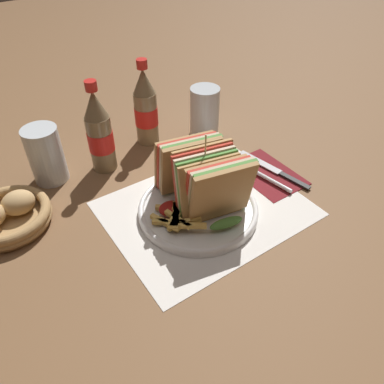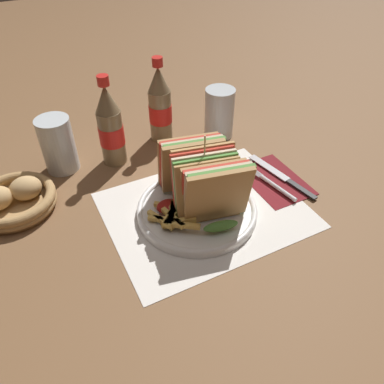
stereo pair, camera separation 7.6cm
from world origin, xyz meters
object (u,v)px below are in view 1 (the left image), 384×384
knife (274,170)px  coke_bottle_far (146,109)px  club_sandwich (204,179)px  plate_main (198,208)px  glass_near (204,115)px  coke_bottle_near (100,133)px  glass_far (47,158)px  bread_basket (7,216)px  fork (266,177)px

knife → coke_bottle_far: coke_bottle_far is taller
club_sandwich → knife: size_ratio=1.05×
plate_main → glass_near: size_ratio=1.90×
coke_bottle_far → coke_bottle_near: bearing=-162.8°
plate_main → knife: bearing=2.9°
plate_main → knife: 0.23m
plate_main → glass_near: 0.31m
club_sandwich → knife: (0.21, 0.01, -0.07)m
coke_bottle_near → glass_far: size_ratio=1.67×
plate_main → club_sandwich: 0.07m
club_sandwich → bread_basket: bearing=151.9°
club_sandwich → coke_bottle_far: coke_bottle_far is taller
fork → coke_bottle_far: coke_bottle_far is taller
club_sandwich → coke_bottle_far: bearing=83.0°
knife → glass_far: glass_far is taller
knife → bread_basket: bearing=153.1°
knife → bread_basket: 0.58m
plate_main → fork: bearing=-0.7°
club_sandwich → coke_bottle_far: 0.30m
plate_main → coke_bottle_far: 0.31m
bread_basket → club_sandwich: bearing=-28.1°
club_sandwich → plate_main: bearing=-174.1°
knife → glass_far: bearing=138.7°
club_sandwich → knife: bearing=2.7°
coke_bottle_far → glass_far: bearing=-176.5°
bread_basket → knife: bearing=-17.3°
plate_main → coke_bottle_near: size_ratio=1.14×
knife → coke_bottle_far: size_ratio=0.92×
plate_main → coke_bottle_near: bearing=109.7°
coke_bottle_far → bread_basket: bearing=-163.6°
fork → plate_main: bearing=169.7°
plate_main → glass_far: glass_far is taller
coke_bottle_far → glass_far: size_ratio=1.67×
coke_bottle_far → glass_far: (-0.26, -0.02, -0.04)m
knife → coke_bottle_near: coke_bottle_near is taller
glass_far → glass_near: bearing=-5.4°
knife → bread_basket: bread_basket is taller
glass_near → bread_basket: glass_near is taller
club_sandwich → fork: club_sandwich is taller
knife → glass_near: (-0.03, 0.23, 0.05)m
fork → knife: size_ratio=0.86×
glass_near → plate_main: bearing=-128.4°
fork → glass_near: bearing=79.5°
coke_bottle_near → knife: bearing=-37.2°
knife → coke_bottle_far: bearing=112.1°
club_sandwich → coke_bottle_near: bearing=112.8°
plate_main → club_sandwich: bearing=5.9°
club_sandwich → glass_near: bearing=53.7°
coke_bottle_far → bread_basket: coke_bottle_far is taller
fork → glass_far: size_ratio=1.32×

